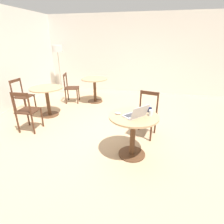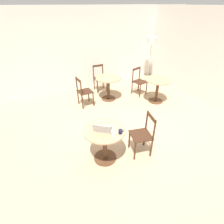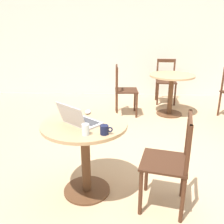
{
  "view_description": "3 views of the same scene",
  "coord_description": "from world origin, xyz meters",
  "px_view_note": "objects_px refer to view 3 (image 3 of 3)",
  "views": [
    {
      "loc": [
        -3.3,
        -0.71,
        1.89
      ],
      "look_at": [
        -0.47,
        -0.06,
        0.67
      ],
      "focal_mm": 28.0,
      "sensor_mm": 36.0,
      "label": 1
    },
    {
      "loc": [
        -1.78,
        -2.84,
        2.75
      ],
      "look_at": [
        -0.32,
        0.02,
        0.73
      ],
      "focal_mm": 28.0,
      "sensor_mm": 36.0,
      "label": 2
    },
    {
      "loc": [
        -0.38,
        -2.61,
        1.63
      ],
      "look_at": [
        -0.49,
        -0.11,
        0.73
      ],
      "focal_mm": 40.0,
      "sensor_mm": 36.0,
      "label": 3
    }
  ],
  "objects_px": {
    "cafe_table_near": "(85,142)",
    "chair_far_left": "(124,91)",
    "mouse": "(88,112)",
    "chair_far_back": "(166,81)",
    "drinking_glass": "(86,130)",
    "chair_near_right": "(170,163)",
    "laptop": "(79,120)",
    "mug": "(105,130)",
    "cafe_table_far": "(171,85)"
  },
  "relations": [
    {
      "from": "cafe_table_near",
      "to": "chair_far_left",
      "type": "height_order",
      "value": "chair_far_left"
    },
    {
      "from": "cafe_table_near",
      "to": "mouse",
      "type": "bearing_deg",
      "value": 90.52
    },
    {
      "from": "chair_far_back",
      "to": "drinking_glass",
      "type": "distance_m",
      "value": 3.6
    },
    {
      "from": "chair_near_right",
      "to": "laptop",
      "type": "relative_size",
      "value": 2.08
    },
    {
      "from": "laptop",
      "to": "mouse",
      "type": "bearing_deg",
      "value": 82.86
    },
    {
      "from": "mug",
      "to": "mouse",
      "type": "bearing_deg",
      "value": 112.65
    },
    {
      "from": "chair_far_left",
      "to": "mouse",
      "type": "xyz_separation_m",
      "value": [
        -0.38,
        -2.04,
        0.31
      ]
    },
    {
      "from": "cafe_table_far",
      "to": "mouse",
      "type": "xyz_separation_m",
      "value": [
        -1.23,
        -2.08,
        0.21
      ]
    },
    {
      "from": "chair_far_left",
      "to": "mouse",
      "type": "distance_m",
      "value": 2.09
    },
    {
      "from": "laptop",
      "to": "mouse",
      "type": "relative_size",
      "value": 4.38
    },
    {
      "from": "laptop",
      "to": "drinking_glass",
      "type": "xyz_separation_m",
      "value": [
        0.09,
        -0.23,
        0.0
      ]
    },
    {
      "from": "laptop",
      "to": "drinking_glass",
      "type": "bearing_deg",
      "value": -68.27
    },
    {
      "from": "chair_near_right",
      "to": "cafe_table_near",
      "type": "bearing_deg",
      "value": 166.77
    },
    {
      "from": "mouse",
      "to": "mug",
      "type": "bearing_deg",
      "value": -67.35
    },
    {
      "from": "cafe_table_far",
      "to": "mug",
      "type": "relative_size",
      "value": 7.56
    },
    {
      "from": "laptop",
      "to": "cafe_table_near",
      "type": "bearing_deg",
      "value": 40.16
    },
    {
      "from": "chair_far_back",
      "to": "mug",
      "type": "xyz_separation_m",
      "value": [
        -1.05,
        -3.36,
        0.33
      ]
    },
    {
      "from": "chair_near_right",
      "to": "cafe_table_far",
      "type": "bearing_deg",
      "value": 79.85
    },
    {
      "from": "chair_far_back",
      "to": "mug",
      "type": "relative_size",
      "value": 8.52
    },
    {
      "from": "cafe_table_far",
      "to": "chair_near_right",
      "type": "relative_size",
      "value": 0.89
    },
    {
      "from": "chair_far_back",
      "to": "drinking_glass",
      "type": "height_order",
      "value": "chair_far_back"
    },
    {
      "from": "mouse",
      "to": "drinking_glass",
      "type": "bearing_deg",
      "value": -84.11
    },
    {
      "from": "cafe_table_far",
      "to": "drinking_glass",
      "type": "relative_size",
      "value": 8.33
    },
    {
      "from": "mug",
      "to": "drinking_glass",
      "type": "xyz_separation_m",
      "value": [
        -0.16,
        -0.02,
        0.01
      ]
    },
    {
      "from": "chair_near_right",
      "to": "laptop",
      "type": "xyz_separation_m",
      "value": [
        -0.82,
        0.15,
        0.34
      ]
    },
    {
      "from": "cafe_table_near",
      "to": "chair_far_back",
      "type": "bearing_deg",
      "value": 68.0
    },
    {
      "from": "cafe_table_near",
      "to": "mug",
      "type": "height_order",
      "value": "mug"
    },
    {
      "from": "mouse",
      "to": "chair_far_back",
      "type": "bearing_deg",
      "value": 66.15
    },
    {
      "from": "chair_far_left",
      "to": "drinking_glass",
      "type": "height_order",
      "value": "chair_far_left"
    },
    {
      "from": "chair_far_left",
      "to": "drinking_glass",
      "type": "xyz_separation_m",
      "value": [
        -0.32,
        -2.56,
        0.34
      ]
    },
    {
      "from": "cafe_table_far",
      "to": "mug",
      "type": "distance_m",
      "value": 2.79
    },
    {
      "from": "mouse",
      "to": "cafe_table_near",
      "type": "bearing_deg",
      "value": -89.48
    },
    {
      "from": "chair_near_right",
      "to": "drinking_glass",
      "type": "xyz_separation_m",
      "value": [
        -0.73,
        -0.08,
        0.34
      ]
    },
    {
      "from": "mouse",
      "to": "cafe_table_far",
      "type": "bearing_deg",
      "value": 59.41
    },
    {
      "from": "laptop",
      "to": "drinking_glass",
      "type": "height_order",
      "value": "laptop"
    },
    {
      "from": "cafe_table_far",
      "to": "drinking_glass",
      "type": "xyz_separation_m",
      "value": [
        -1.18,
        -2.61,
        0.24
      ]
    },
    {
      "from": "cafe_table_near",
      "to": "cafe_table_far",
      "type": "distance_m",
      "value": 2.65
    },
    {
      "from": "chair_near_right",
      "to": "drinking_glass",
      "type": "bearing_deg",
      "value": -173.79
    },
    {
      "from": "chair_far_back",
      "to": "mouse",
      "type": "height_order",
      "value": "chair_far_back"
    },
    {
      "from": "chair_near_right",
      "to": "laptop",
      "type": "distance_m",
      "value": 0.9
    },
    {
      "from": "laptop",
      "to": "cafe_table_far",
      "type": "bearing_deg",
      "value": 61.93
    },
    {
      "from": "cafe_table_far",
      "to": "mouse",
      "type": "bearing_deg",
      "value": -120.59
    },
    {
      "from": "chair_far_left",
      "to": "cafe_table_far",
      "type": "bearing_deg",
      "value": 3.1
    },
    {
      "from": "chair_far_left",
      "to": "drinking_glass",
      "type": "relative_size",
      "value": 9.37
    },
    {
      "from": "chair_far_back",
      "to": "mouse",
      "type": "bearing_deg",
      "value": -113.85
    },
    {
      "from": "chair_far_left",
      "to": "laptop",
      "type": "height_order",
      "value": "laptop"
    },
    {
      "from": "cafe_table_near",
      "to": "mouse",
      "type": "xyz_separation_m",
      "value": [
        -0.0,
        0.26,
        0.21
      ]
    },
    {
      "from": "mouse",
      "to": "drinking_glass",
      "type": "distance_m",
      "value": 0.53
    },
    {
      "from": "chair_far_left",
      "to": "laptop",
      "type": "xyz_separation_m",
      "value": [
        -0.41,
        -2.33,
        0.34
      ]
    },
    {
      "from": "mug",
      "to": "drinking_glass",
      "type": "relative_size",
      "value": 1.1
    }
  ]
}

